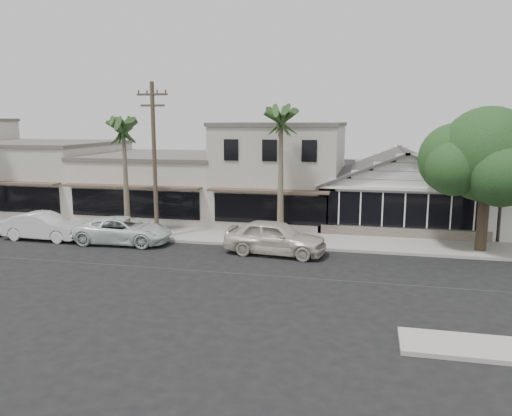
% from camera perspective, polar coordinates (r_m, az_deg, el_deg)
% --- Properties ---
extents(ground, '(140.00, 140.00, 0.00)m').
position_cam_1_polar(ground, '(22.39, 4.85, -7.95)').
color(ground, black).
rests_on(ground, ground).
extents(sidewalk_north, '(90.00, 3.50, 0.15)m').
position_cam_1_polar(sidewalk_north, '(30.66, -8.34, -2.95)').
color(sidewalk_north, '#9E9991').
rests_on(sidewalk_north, ground).
extents(corner_shop, '(10.40, 8.60, 5.10)m').
position_cam_1_polar(corner_shop, '(33.92, 16.27, 2.36)').
color(corner_shop, silver).
rests_on(corner_shop, ground).
extents(row_building_near, '(8.00, 10.00, 6.50)m').
position_cam_1_polar(row_building_near, '(35.29, 3.13, 4.06)').
color(row_building_near, beige).
rests_on(row_building_near, ground).
extents(row_building_midnear, '(10.00, 10.00, 4.20)m').
position_cam_1_polar(row_building_midnear, '(37.97, -10.42, 2.58)').
color(row_building_midnear, beige).
rests_on(row_building_midnear, ground).
extents(row_building_midfar, '(11.00, 10.00, 5.00)m').
position_cam_1_polar(row_building_midfar, '(43.12, -23.40, 3.33)').
color(row_building_midfar, beige).
rests_on(row_building_midfar, ground).
extents(utility_pole, '(1.80, 0.24, 9.00)m').
position_cam_1_polar(utility_pole, '(28.93, -11.54, 5.64)').
color(utility_pole, brown).
rests_on(utility_pole, ground).
extents(car_0, '(5.49, 2.67, 1.80)m').
position_cam_1_polar(car_0, '(25.91, 2.20, -3.36)').
color(car_0, beige).
rests_on(car_0, ground).
extents(car_1, '(4.85, 1.77, 1.59)m').
position_cam_1_polar(car_1, '(31.64, -23.07, -1.92)').
color(car_1, silver).
rests_on(car_1, ground).
extents(car_2, '(5.49, 2.71, 1.50)m').
position_cam_1_polar(car_2, '(29.17, -14.86, -2.49)').
color(car_2, silver).
rests_on(car_2, ground).
extents(shade_tree, '(6.86, 6.20, 7.61)m').
position_cam_1_polar(shade_tree, '(28.31, 24.74, 5.28)').
color(shade_tree, '#3F3426').
rests_on(shade_tree, ground).
extents(palm_east, '(3.63, 3.63, 8.12)m').
position_cam_1_polar(palm_east, '(28.27, 2.89, 10.03)').
color(palm_east, '#726651').
rests_on(palm_east, ground).
extents(palm_mid, '(3.01, 3.01, 7.51)m').
position_cam_1_polar(palm_mid, '(30.12, -14.92, 8.71)').
color(palm_mid, '#726651').
rests_on(palm_mid, ground).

